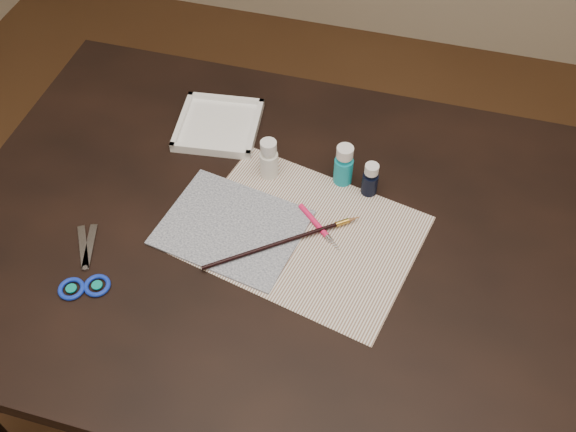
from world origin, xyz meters
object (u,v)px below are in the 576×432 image
(paint_bottle_white, at_px, (269,159))
(paint_bottle_cyan, at_px, (344,165))
(paint_bottle_navy, at_px, (370,179))
(scissors, at_px, (82,261))
(canvas, at_px, (232,227))
(paper, at_px, (304,235))
(palette_tray, at_px, (219,125))

(paint_bottle_white, relative_size, paint_bottle_cyan, 0.98)
(paint_bottle_navy, bearing_deg, scissors, -146.77)
(paint_bottle_navy, relative_size, scissors, 0.41)
(canvas, distance_m, scissors, 0.28)
(paint_bottle_white, bearing_deg, paper, -50.94)
(paint_bottle_cyan, bearing_deg, paint_bottle_white, -171.34)
(paint_bottle_white, bearing_deg, palette_tray, 145.15)
(canvas, relative_size, paint_bottle_cyan, 2.79)
(scissors, bearing_deg, paint_bottle_cyan, -83.19)
(paint_bottle_cyan, relative_size, scissors, 0.50)
(scissors, bearing_deg, paint_bottle_white, -72.72)
(paper, relative_size, scissors, 2.24)
(paint_bottle_white, distance_m, paint_bottle_navy, 0.21)
(canvas, height_order, palette_tray, palette_tray)
(paint_bottle_cyan, bearing_deg, scissors, -141.89)
(paper, height_order, paint_bottle_navy, paint_bottle_navy)
(paper, distance_m, paint_bottle_white, 0.18)
(paper, xyz_separation_m, paint_bottle_navy, (0.10, 0.14, 0.04))
(paint_bottle_white, bearing_deg, canvas, -100.57)
(paint_bottle_cyan, height_order, paint_bottle_navy, paint_bottle_cyan)
(paint_bottle_cyan, xyz_separation_m, scissors, (-0.42, -0.33, -0.04))
(paint_bottle_white, xyz_separation_m, scissors, (-0.27, -0.30, -0.04))
(canvas, relative_size, paint_bottle_white, 2.86)
(paint_bottle_white, height_order, palette_tray, paint_bottle_white)
(palette_tray, bearing_deg, paint_bottle_cyan, -15.00)
(canvas, height_order, paint_bottle_navy, paint_bottle_navy)
(canvas, relative_size, scissors, 1.41)
(paint_bottle_cyan, height_order, scissors, paint_bottle_cyan)
(paper, bearing_deg, paint_bottle_navy, 55.25)
(canvas, height_order, paint_bottle_white, paint_bottle_white)
(canvas, height_order, paint_bottle_cyan, paint_bottle_cyan)
(paint_bottle_white, distance_m, scissors, 0.41)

